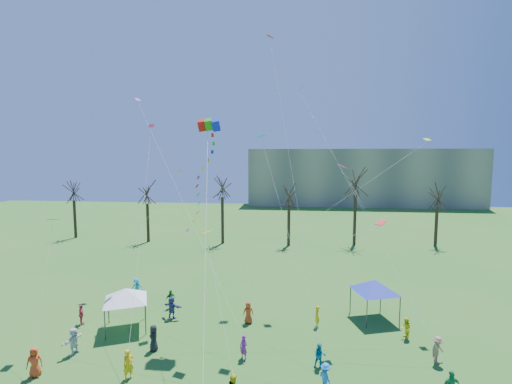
# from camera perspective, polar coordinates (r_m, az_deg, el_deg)

# --- Properties ---
(distant_building) EXTENTS (60.00, 14.00, 15.00)m
(distant_building) POSITION_cam_1_polar(r_m,az_deg,el_deg) (101.01, 16.43, 2.32)
(distant_building) COLOR gray
(distant_building) RESTS_ON ground
(bare_tree_row) EXTENTS (72.04, 7.62, 11.71)m
(bare_tree_row) POSITION_cam_1_polar(r_m,az_deg,el_deg) (53.11, 4.56, -0.62)
(bare_tree_row) COLOR black
(bare_tree_row) RESTS_ON ground
(big_box_kite) EXTENTS (2.40, 7.61, 18.76)m
(big_box_kite) POSITION_cam_1_polar(r_m,az_deg,el_deg) (26.52, -8.18, 1.22)
(big_box_kite) COLOR red
(big_box_kite) RESTS_ON ground
(canopy_tent_white) EXTENTS (3.95, 3.95, 3.22)m
(canopy_tent_white) POSITION_cam_1_polar(r_m,az_deg,el_deg) (29.96, -20.14, -15.14)
(canopy_tent_white) COLOR #3F3F44
(canopy_tent_white) RESTS_ON ground
(canopy_tent_blue) EXTENTS (4.15, 4.15, 3.25)m
(canopy_tent_blue) POSITION_cam_1_polar(r_m,az_deg,el_deg) (31.40, 18.48, -14.05)
(canopy_tent_blue) COLOR #3F3F44
(canopy_tent_blue) RESTS_ON ground
(festival_crowd) EXTENTS (26.94, 14.41, 1.84)m
(festival_crowd) POSITION_cam_1_polar(r_m,az_deg,el_deg) (27.09, -6.64, -21.47)
(festival_crowd) COLOR red
(festival_crowd) RESTS_ON ground
(small_kites_aloft) EXTENTS (28.14, 17.28, 32.79)m
(small_kites_aloft) POSITION_cam_1_polar(r_m,az_deg,el_deg) (28.43, -1.93, 5.51)
(small_kites_aloft) COLOR orange
(small_kites_aloft) RESTS_ON ground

